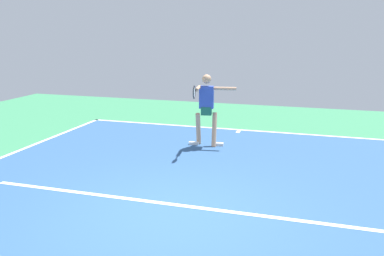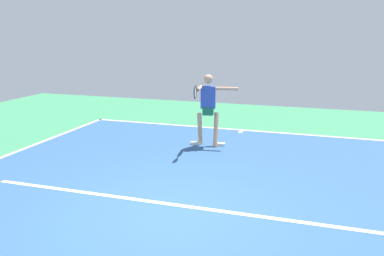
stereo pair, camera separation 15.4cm
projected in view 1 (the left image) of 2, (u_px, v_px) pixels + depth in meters
name	position (u px, v px, depth m)	size (l,w,h in m)	color
ground_plane	(169.00, 216.00, 6.26)	(19.84, 19.84, 0.00)	#388456
court_surface	(169.00, 215.00, 6.26)	(9.21, 11.69, 0.00)	#2D5484
court_line_baseline_near	(240.00, 130.00, 11.65)	(9.21, 0.10, 0.01)	white
court_line_service	(178.00, 205.00, 6.63)	(6.91, 0.10, 0.01)	white
court_line_centre_mark	(238.00, 131.00, 11.46)	(0.10, 0.30, 0.01)	white
tennis_player	(207.00, 105.00, 9.83)	(1.13, 1.25, 1.74)	tan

